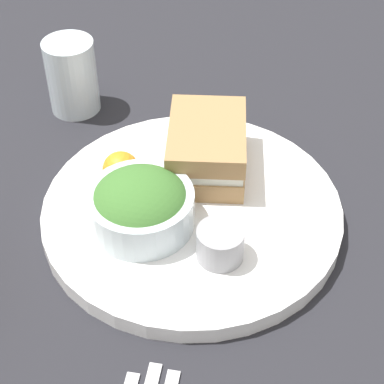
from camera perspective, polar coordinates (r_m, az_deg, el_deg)
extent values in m
plane|color=#232328|center=(0.73, 0.00, -2.33)|extent=(4.00, 4.00, 0.00)
cylinder|color=white|center=(0.73, 0.00, -1.75)|extent=(0.34, 0.34, 0.02)
cube|color=#A37A4C|center=(0.76, 1.15, 2.95)|extent=(0.14, 0.11, 0.02)
cube|color=silver|center=(0.75, 1.17, 4.01)|extent=(0.13, 0.11, 0.01)
cube|color=#A37A4C|center=(0.74, 1.19, 5.10)|extent=(0.14, 0.11, 0.02)
cylinder|color=silver|center=(0.69, -4.56, -1.50)|extent=(0.12, 0.12, 0.04)
ellipsoid|color=#3D702D|center=(0.68, -4.61, -0.93)|extent=(0.11, 0.11, 0.06)
cylinder|color=#99999E|center=(0.65, 2.52, -4.63)|extent=(0.05, 0.05, 0.04)
sphere|color=orange|center=(0.73, -6.34, 1.99)|extent=(0.04, 0.04, 0.04)
cylinder|color=silver|center=(0.88, -10.62, 10.09)|extent=(0.07, 0.07, 0.10)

